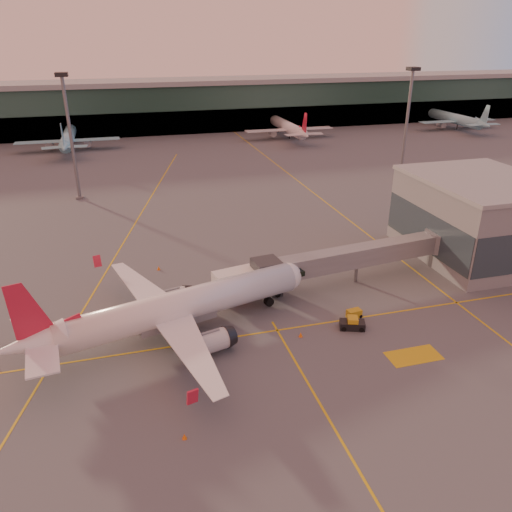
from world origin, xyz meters
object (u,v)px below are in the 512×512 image
object	(u,v)px
catering_truck	(235,283)
gpu_cart	(354,314)
pushback_tug	(352,324)
main_airplane	(174,309)

from	to	relation	value
catering_truck	gpu_cart	bearing A→B (deg)	-43.40
catering_truck	pushback_tug	xyz separation A→B (m)	(11.98, -10.72, -1.83)
pushback_tug	gpu_cart	bearing A→B (deg)	79.26
main_airplane	catering_truck	xyz separation A→B (m)	(8.79, 6.42, -1.09)
main_airplane	gpu_cart	xyz separation A→B (m)	(22.12, -2.01, -3.02)
gpu_cart	pushback_tug	size ratio (longest dim) A/B	0.58
catering_truck	gpu_cart	size ratio (longest dim) A/B	3.04
main_airplane	catering_truck	bearing A→B (deg)	21.38
main_airplane	pushback_tug	bearing A→B (deg)	-26.48
main_airplane	catering_truck	size ratio (longest dim) A/B	6.01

